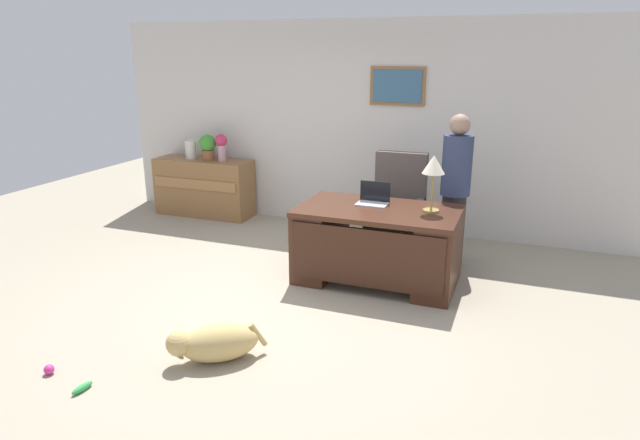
% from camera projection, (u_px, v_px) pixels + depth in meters
% --- Properties ---
extents(ground_plane, '(12.00, 12.00, 0.00)m').
position_uv_depth(ground_plane, '(277.00, 298.00, 5.37)').
color(ground_plane, '#9E937F').
extents(back_wall, '(7.00, 0.16, 2.70)m').
position_uv_depth(back_wall, '(359.00, 126.00, 7.29)').
color(back_wall, silver).
rests_on(back_wall, ground_plane).
extents(desk, '(1.61, 0.94, 0.78)m').
position_uv_depth(desk, '(377.00, 243.00, 5.65)').
color(desk, '#422316').
rests_on(desk, ground_plane).
extents(credenza, '(1.42, 0.50, 0.82)m').
position_uv_depth(credenza, '(204.00, 187.00, 8.01)').
color(credenza, olive).
rests_on(credenza, ground_plane).
extents(armchair, '(0.60, 0.59, 1.19)m').
position_uv_depth(armchair, '(397.00, 211.00, 6.42)').
color(armchair, '#564C47').
rests_on(armchair, ground_plane).
extents(person_standing, '(0.32, 0.32, 1.67)m').
position_uv_depth(person_standing, '(455.00, 189.00, 6.01)').
color(person_standing, '#262323').
rests_on(person_standing, ground_plane).
extents(dog_lying, '(0.67, 0.61, 0.30)m').
position_uv_depth(dog_lying, '(215.00, 342.00, 4.25)').
color(dog_lying, tan).
rests_on(dog_lying, ground_plane).
extents(laptop, '(0.32, 0.22, 0.22)m').
position_uv_depth(laptop, '(373.00, 199.00, 5.72)').
color(laptop, '#B2B5BA').
rests_on(laptop, desk).
extents(desk_lamp, '(0.22, 0.22, 0.57)m').
position_uv_depth(desk_lamp, '(433.00, 168.00, 5.32)').
color(desk_lamp, '#9E8447').
rests_on(desk_lamp, desk).
extents(vase_with_flowers, '(0.17, 0.17, 0.38)m').
position_uv_depth(vase_with_flowers, '(221.00, 145.00, 7.72)').
color(vase_with_flowers, '#C193A6').
rests_on(vase_with_flowers, credenza).
extents(vase_empty, '(0.15, 0.15, 0.26)m').
position_uv_depth(vase_empty, '(191.00, 150.00, 7.92)').
color(vase_empty, silver).
rests_on(vase_empty, credenza).
extents(potted_plant, '(0.24, 0.24, 0.36)m').
position_uv_depth(potted_plant, '(208.00, 146.00, 7.80)').
color(potted_plant, brown).
rests_on(potted_plant, credenza).
extents(dog_toy_ball, '(0.08, 0.08, 0.08)m').
position_uv_depth(dog_toy_ball, '(49.00, 370.00, 4.10)').
color(dog_toy_ball, '#D8338C').
rests_on(dog_toy_ball, ground_plane).
extents(dog_toy_bone, '(0.07, 0.18, 0.05)m').
position_uv_depth(dog_toy_bone, '(82.00, 388.00, 3.90)').
color(dog_toy_bone, green).
rests_on(dog_toy_bone, ground_plane).
extents(dog_toy_plush, '(0.19, 0.14, 0.05)m').
position_uv_depth(dog_toy_plush, '(179.00, 351.00, 4.39)').
color(dog_toy_plush, beige).
rests_on(dog_toy_plush, ground_plane).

